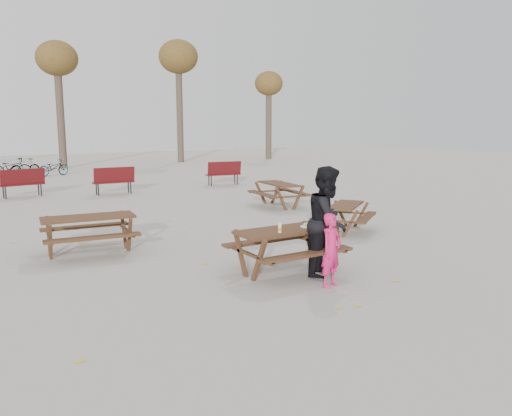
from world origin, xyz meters
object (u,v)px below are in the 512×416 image
picnic_table_far (279,195)px  soda_bottle (280,228)px  food_tray (307,226)px  main_picnic_table (286,239)px  child (331,250)px  adult (328,221)px  picnic_table_north (89,235)px  picnic_table_east (345,218)px

picnic_table_far → soda_bottle: bearing=152.6°
food_tray → picnic_table_far: food_tray is taller
main_picnic_table → child: size_ratio=1.52×
food_tray → adult: (0.13, -0.41, 0.15)m
child → main_picnic_table: bearing=81.7°
adult → food_tray: bearing=73.0°
food_tray → picnic_table_north: 4.41m
soda_bottle → adult: 0.84m
adult → picnic_table_east: 3.72m
adult → picnic_table_north: (-3.13, 3.62, -0.56)m
child → food_tray: bearing=60.0°
food_tray → adult: 0.46m
child → picnic_table_far: size_ratio=0.68×
soda_bottle → main_picnic_table: bearing=35.8°
main_picnic_table → picnic_table_far: size_ratio=1.03×
food_tray → soda_bottle: 0.66m
main_picnic_table → soda_bottle: soda_bottle is taller
food_tray → picnic_table_north: (-3.00, 3.21, -0.41)m
picnic_table_north → food_tray: bearing=-41.0°
picnic_table_east → picnic_table_far: 4.01m
adult → picnic_table_east: size_ratio=1.22×
main_picnic_table → child: bearing=-81.8°
child → picnic_table_east: 4.31m
soda_bottle → adult: (0.78, -0.31, 0.09)m
main_picnic_table → picnic_table_north: (-2.62, 3.12, -0.20)m
picnic_table_east → picnic_table_north: size_ratio=0.87×
main_picnic_table → picnic_table_north: size_ratio=1.01×
child → picnic_table_far: child is taller
main_picnic_table → picnic_table_far: bearing=56.6°
child → picnic_table_east: child is taller
main_picnic_table → picnic_table_east: size_ratio=1.17×
soda_bottle → child: size_ratio=0.14×
child → picnic_table_east: size_ratio=0.77×
adult → child: bearing=-158.9°
food_tray → picnic_table_east: size_ratio=0.12×
main_picnic_table → child: child is taller
adult → picnic_table_north: adult is taller
soda_bottle → picnic_table_east: bearing=32.7°
main_picnic_table → picnic_table_north: 4.08m
child → picnic_table_far: (3.78, 6.99, -0.22)m
soda_bottle → child: bearing=-63.5°
child → adult: 0.73m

